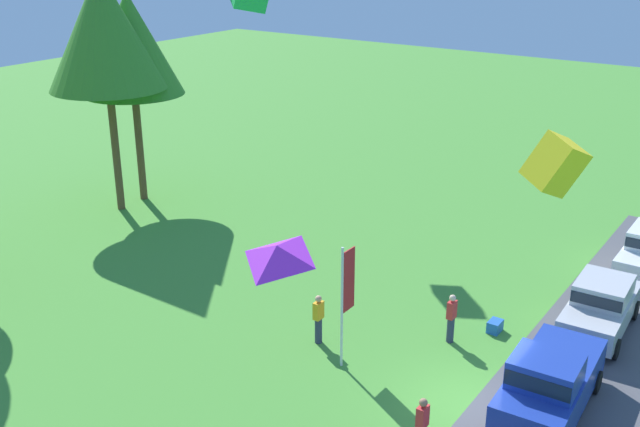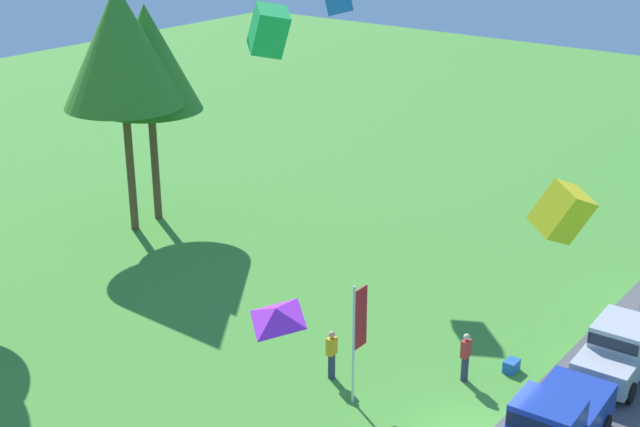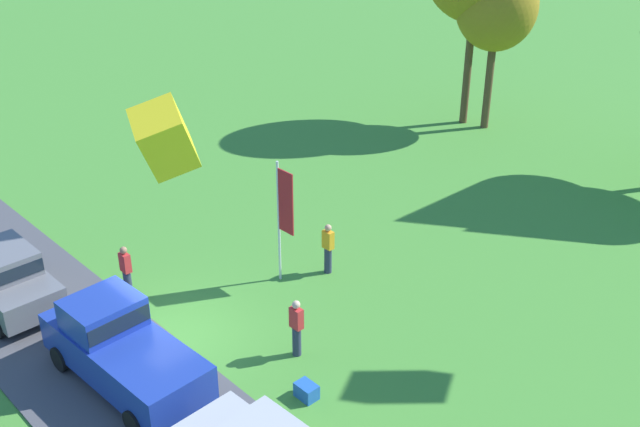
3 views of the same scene
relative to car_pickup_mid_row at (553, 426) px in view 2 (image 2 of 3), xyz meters
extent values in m
cube|color=#1E389E|center=(-0.60, -0.03, 0.69)|extent=(1.58, 1.83, 0.80)
cube|color=#19232D|center=(-0.60, -0.03, 0.69)|extent=(1.61, 1.80, 0.44)
cylinder|color=black|center=(1.94, -0.81, -0.71)|extent=(0.69, 0.27, 0.68)
cylinder|color=black|center=(1.85, 0.99, -0.71)|extent=(0.69, 0.27, 0.68)
cube|color=#B7B7BC|center=(5.58, 0.13, -0.31)|extent=(4.47, 1.97, 0.80)
cube|color=#B7B7BC|center=(5.68, 0.13, 0.44)|extent=(2.06, 1.72, 0.70)
cube|color=#19232D|center=(5.68, 0.13, 0.44)|extent=(2.10, 1.69, 0.38)
cylinder|color=black|center=(4.12, -0.78, -0.71)|extent=(0.69, 0.27, 0.68)
cylinder|color=black|center=(4.05, 0.92, -0.71)|extent=(0.69, 0.27, 0.68)
cylinder|color=black|center=(7.04, 1.04, -0.71)|extent=(0.69, 0.27, 0.68)
cylinder|color=#2D334C|center=(-0.29, 7.47, -0.67)|extent=(0.24, 0.24, 0.88)
cube|color=orange|center=(-0.29, 7.47, 0.07)|extent=(0.36, 0.22, 0.60)
sphere|color=tan|center=(-0.29, 7.47, 0.49)|extent=(0.22, 0.22, 0.22)
cylinder|color=#2D334C|center=(2.21, 3.95, -0.67)|extent=(0.24, 0.24, 0.88)
cube|color=red|center=(2.21, 3.95, 0.07)|extent=(0.36, 0.22, 0.60)
sphere|color=beige|center=(2.21, 3.95, 0.49)|extent=(0.22, 0.22, 0.22)
cylinder|color=brown|center=(4.53, 22.41, 1.82)|extent=(0.36, 0.36, 5.85)
cone|color=#387F28|center=(4.53, 22.41, 7.37)|extent=(5.26, 5.26, 5.26)
cylinder|color=brown|center=(6.16, 22.59, 1.54)|extent=(0.36, 0.36, 5.29)
cone|color=#387F28|center=(6.16, 22.59, 6.57)|extent=(4.76, 4.76, 4.76)
cylinder|color=silver|center=(-1.02, 6.10, 0.90)|extent=(0.08, 0.08, 4.01)
cube|color=red|center=(-0.67, 6.10, 1.70)|extent=(0.64, 0.04, 2.00)
cube|color=blue|center=(3.66, 2.98, -0.91)|extent=(0.56, 0.40, 0.40)
cube|color=yellow|center=(1.51, 0.97, 5.70)|extent=(1.62, 1.75, 1.89)
pyramid|color=purple|center=(-10.19, 1.34, 7.30)|extent=(0.99, 0.94, 0.48)
cube|color=green|center=(-1.44, 8.89, 10.22)|extent=(1.31, 1.62, 1.61)
camera|label=1|loc=(-17.88, -4.72, 11.68)|focal=42.00mm
camera|label=2|loc=(-20.56, -7.56, 14.48)|focal=50.00mm
camera|label=3|loc=(14.47, -6.67, 11.42)|focal=42.00mm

